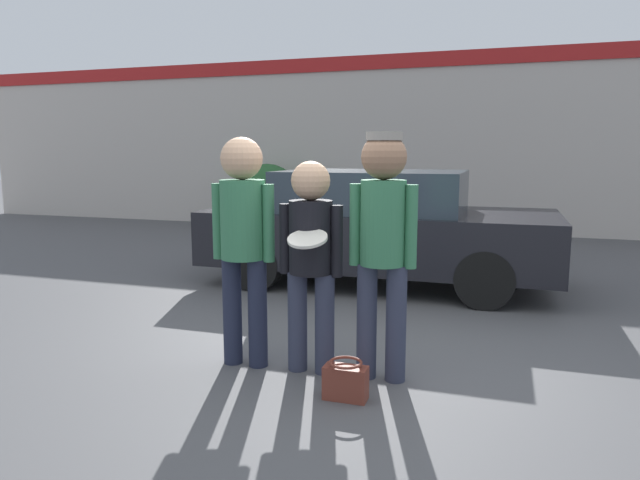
% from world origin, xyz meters
% --- Properties ---
extents(ground_plane, '(56.00, 56.00, 0.00)m').
position_xyz_m(ground_plane, '(0.00, 0.00, 0.00)').
color(ground_plane, '#4C4C4F').
extents(storefront_building, '(24.00, 0.22, 3.71)m').
position_xyz_m(storefront_building, '(0.00, 8.06, 1.88)').
color(storefront_building, beige).
rests_on(storefront_building, ground).
extents(person_left, '(0.52, 0.35, 1.79)m').
position_xyz_m(person_left, '(-0.76, -0.26, 1.08)').
color(person_left, '#1E2338').
rests_on(person_left, ground).
extents(person_middle_with_frisbee, '(0.50, 0.55, 1.62)m').
position_xyz_m(person_middle_with_frisbee, '(-0.22, -0.24, 0.95)').
color(person_middle_with_frisbee, '#2D3347').
rests_on(person_middle_with_frisbee, ground).
extents(person_right, '(0.49, 0.33, 1.82)m').
position_xyz_m(person_right, '(0.32, -0.22, 1.11)').
color(person_right, '#2D3347').
rests_on(person_right, ground).
extents(parked_car_near, '(4.34, 1.91, 1.45)m').
position_xyz_m(parked_car_near, '(-0.38, 2.87, 0.74)').
color(parked_car_near, black).
rests_on(parked_car_near, ground).
extents(shrub, '(1.43, 1.43, 1.43)m').
position_xyz_m(shrub, '(-3.75, 7.15, 0.72)').
color(shrub, '#285B2D').
rests_on(shrub, ground).
extents(handbag, '(0.30, 0.23, 0.27)m').
position_xyz_m(handbag, '(0.17, -0.65, 0.13)').
color(handbag, brown).
rests_on(handbag, ground).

